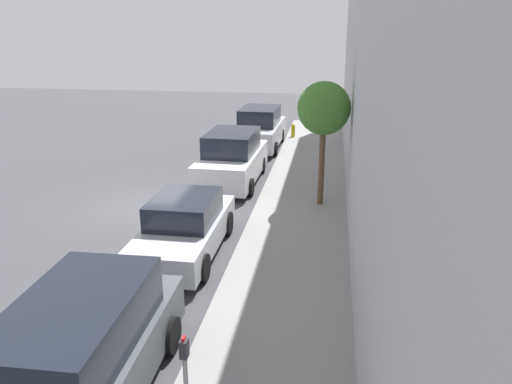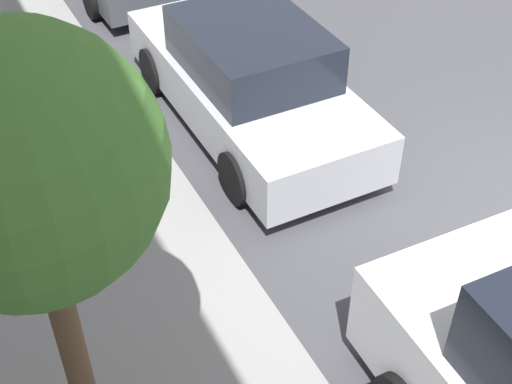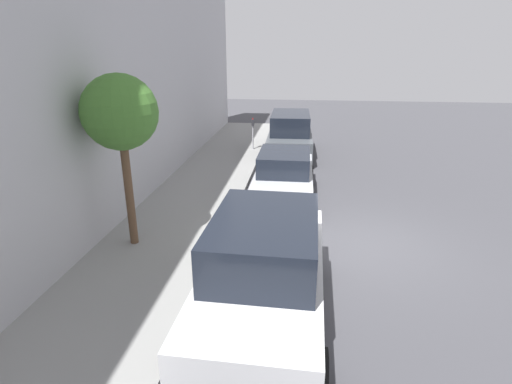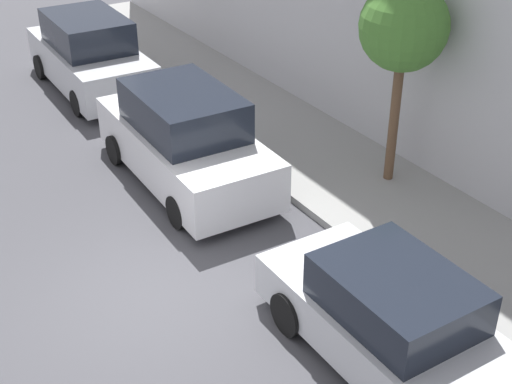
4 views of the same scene
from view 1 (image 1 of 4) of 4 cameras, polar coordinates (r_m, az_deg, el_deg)
The scene contains 10 objects.
ground_plane at distance 16.90m, azimuth -12.10°, elevation -1.74°, with size 60.00×60.00×0.00m, color #424247.
sidewalk at distance 15.85m, azimuth 5.00°, elevation -2.47°, with size 2.96×32.00×0.15m.
building_facade at distance 14.87m, azimuth 15.58°, elevation 16.52°, with size 2.00×32.00×10.76m.
parked_minivan_nearest at distance 8.48m, azimuth -19.41°, elevation -17.21°, with size 2.02×4.94×1.90m.
parked_sedan_second at distance 13.17m, azimuth -8.18°, elevation -4.03°, with size 1.92×4.51×1.54m.
parked_suv_third at distance 18.93m, azimuth -2.75°, elevation 3.80°, with size 2.08×4.85×1.98m.
parked_suv_fourth at distance 24.50m, azimuth 0.42°, elevation 7.20°, with size 2.08×4.84×1.98m.
parking_meter_near at distance 7.64m, azimuth -8.09°, elevation -19.54°, with size 0.11×0.15×1.45m.
street_tree at distance 15.82m, azimuth 7.77°, elevation 9.34°, with size 1.66×1.66×3.97m.
fire_hydrant at distance 26.48m, azimuth 4.26°, elevation 7.04°, with size 0.20×0.20×0.69m.
Camera 1 is at (5.86, -14.78, 5.72)m, focal length 35.00 mm.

